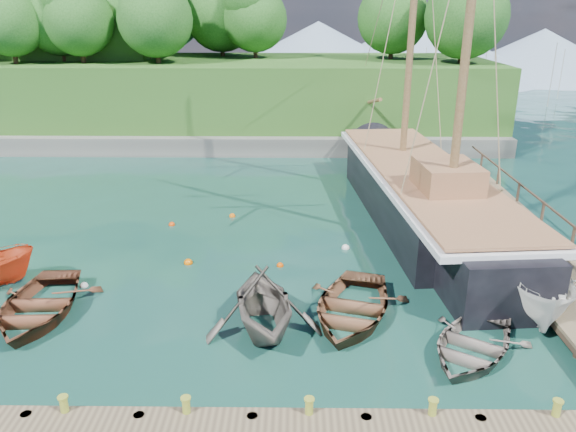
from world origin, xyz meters
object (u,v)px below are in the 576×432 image
rowboat_3 (470,354)px  cabin_boat_white (534,310)px  rowboat_1 (263,330)px  rowboat_2 (351,317)px  rowboat_0 (39,315)px  schooner (421,198)px

rowboat_3 → cabin_boat_white: bearing=74.9°
rowboat_1 → rowboat_2: (2.93, 0.84, 0.00)m
rowboat_0 → cabin_boat_white: bearing=-1.2°
rowboat_2 → rowboat_1: bearing=-147.5°
rowboat_1 → cabin_boat_white: (9.38, 1.40, 0.00)m
rowboat_0 → rowboat_2: rowboat_2 is taller
rowboat_2 → cabin_boat_white: size_ratio=0.94×
rowboat_1 → rowboat_2: 3.05m
rowboat_3 → schooner: schooner is taller
rowboat_3 → rowboat_0: bearing=-155.3°
rowboat_2 → cabin_boat_white: cabin_boat_white is taller
rowboat_0 → rowboat_3: 14.28m
rowboat_2 → schooner: 10.59m
rowboat_3 → cabin_boat_white: (3.00, 2.67, 0.00)m
rowboat_1 → schooner: size_ratio=0.16×
rowboat_2 → schooner: size_ratio=0.19×
rowboat_0 → rowboat_1: rowboat_1 is taller
rowboat_3 → cabin_boat_white: size_ratio=0.80×
rowboat_1 → rowboat_2: bearing=4.9°
rowboat_1 → rowboat_3: 6.51m
rowboat_3 → schooner: bearing=118.8°
rowboat_0 → rowboat_3: (14.13, -2.10, 0.00)m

